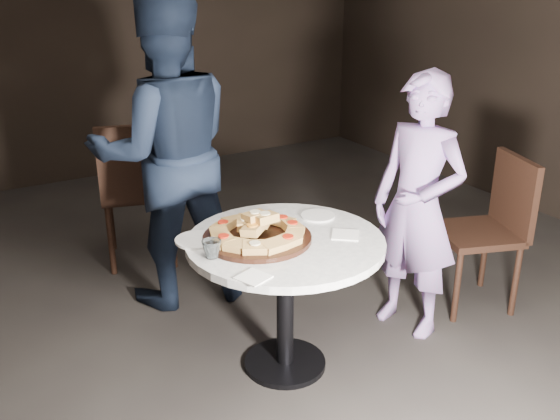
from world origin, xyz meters
name	(u,v)px	position (x,y,z in m)	size (l,w,h in m)	color
floor	(265,363)	(0.00, 0.00, 0.00)	(7.00, 7.00, 0.00)	black
table	(285,264)	(0.08, -0.07, 0.58)	(1.03, 1.03, 0.71)	black
serving_board	(257,238)	(-0.04, -0.01, 0.72)	(0.51, 0.51, 0.02)	black
focaccia_pile	(257,229)	(-0.04, -0.01, 0.76)	(0.45, 0.45, 0.12)	#B28445
plate_left	(197,240)	(-0.29, 0.13, 0.71)	(0.21, 0.21, 0.01)	white
plate_right	(318,216)	(0.37, 0.09, 0.71)	(0.17, 0.17, 0.01)	white
water_glass	(212,249)	(-0.30, -0.07, 0.75)	(0.09, 0.09, 0.08)	silver
napkin_near	(253,277)	(-0.24, -0.33, 0.71)	(0.12, 0.12, 0.01)	white
napkin_far	(345,235)	(0.35, -0.18, 0.71)	(0.13, 0.13, 0.01)	white
chair_far	(137,184)	(-0.15, 1.42, 0.58)	(0.59, 0.60, 1.00)	black
chair_right	(492,221)	(1.45, -0.12, 0.52)	(0.56, 0.55, 0.91)	black
diner_navy	(167,154)	(-0.12, 0.91, 0.91)	(0.88, 0.69, 1.82)	black
diner_teal	(418,207)	(0.89, -0.09, 0.72)	(0.52, 0.34, 1.43)	#866DAA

